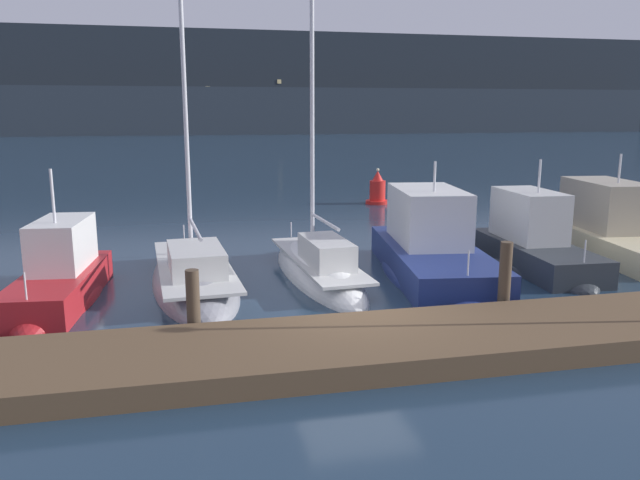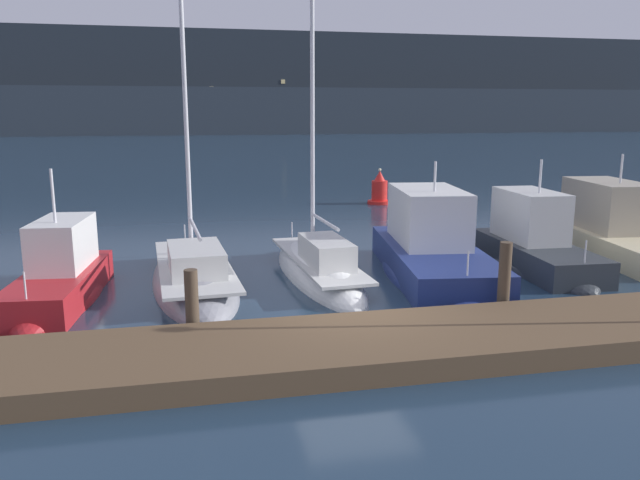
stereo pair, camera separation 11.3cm
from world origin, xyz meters
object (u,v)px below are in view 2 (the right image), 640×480
at_px(motorboat_berth_2, 61,287).
at_px(motorboat_berth_5, 432,259).
at_px(sailboat_berth_4, 319,273).
at_px(motorboat_berth_7, 614,240).
at_px(sailboat_berth_3, 195,281).
at_px(motorboat_berth_6, 535,253).
at_px(channel_buoy, 379,191).

xyz_separation_m(motorboat_berth_2, motorboat_berth_5, (10.06, 0.42, 0.12)).
distance_m(motorboat_berth_2, sailboat_berth_4, 6.80).
height_order(motorboat_berth_2, motorboat_berth_7, motorboat_berth_7).
bearing_deg(sailboat_berth_3, motorboat_berth_5, -2.26).
bearing_deg(motorboat_berth_2, sailboat_berth_4, 6.13).
bearing_deg(motorboat_berth_2, sailboat_berth_3, 11.73).
bearing_deg(motorboat_berth_7, sailboat_berth_4, -175.12).
bearing_deg(sailboat_berth_4, motorboat_berth_6, -1.56).
xyz_separation_m(motorboat_berth_2, channel_buoy, (12.79, 14.14, 0.32)).
bearing_deg(sailboat_berth_3, motorboat_berth_7, 3.82).
bearing_deg(motorboat_berth_5, sailboat_berth_3, 177.74).
xyz_separation_m(sailboat_berth_3, motorboat_berth_5, (6.76, -0.27, 0.35)).
height_order(sailboat_berth_4, motorboat_berth_5, sailboat_berth_4).
height_order(motorboat_berth_5, channel_buoy, motorboat_berth_5).
relative_size(motorboat_berth_5, channel_buoy, 4.30).
xyz_separation_m(sailboat_berth_4, motorboat_berth_6, (6.66, -0.18, 0.31)).
height_order(sailboat_berth_3, sailboat_berth_4, sailboat_berth_4).
height_order(sailboat_berth_3, motorboat_berth_6, sailboat_berth_3).
bearing_deg(sailboat_berth_4, motorboat_berth_5, -5.35).
distance_m(sailboat_berth_3, sailboat_berth_4, 3.47).
relative_size(sailboat_berth_4, motorboat_berth_7, 1.48).
height_order(motorboat_berth_7, channel_buoy, motorboat_berth_7).
bearing_deg(motorboat_berth_7, channel_buoy, 108.34).
height_order(motorboat_berth_2, channel_buoy, motorboat_berth_2).
distance_m(sailboat_berth_3, motorboat_berth_6, 10.14).
xyz_separation_m(motorboat_berth_5, motorboat_berth_6, (3.37, 0.13, -0.01)).
xyz_separation_m(motorboat_berth_7, channel_buoy, (-4.16, 12.54, 0.19)).
bearing_deg(motorboat_berth_6, sailboat_berth_4, 178.44).
relative_size(sailboat_berth_3, motorboat_berth_7, 1.32).
distance_m(motorboat_berth_2, sailboat_berth_3, 3.37).
relative_size(motorboat_berth_6, channel_buoy, 3.30).
relative_size(sailboat_berth_3, channel_buoy, 5.52).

